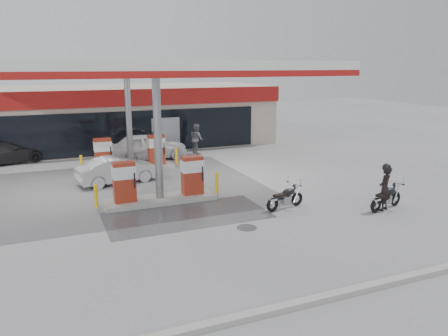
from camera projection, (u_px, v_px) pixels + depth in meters
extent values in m
plane|color=gray|center=(174.00, 217.00, 16.00)|extent=(90.00, 90.00, 0.00)
cube|color=#4C4C4F|center=(187.00, 215.00, 16.19)|extent=(6.00, 3.00, 0.00)
cylinder|color=#38383A|center=(247.00, 228.00, 14.96)|extent=(0.70, 0.70, 0.01)
cube|color=gray|center=(263.00, 313.00, 9.70)|extent=(28.00, 0.25, 0.15)
cube|color=beige|center=(107.00, 116.00, 29.89)|extent=(22.00, 8.00, 4.00)
cube|color=black|center=(117.00, 133.00, 26.41)|extent=(18.00, 0.10, 2.60)
cube|color=#A11513|center=(116.00, 98.00, 25.86)|extent=(22.00, 0.25, 1.00)
cube|color=navy|center=(225.00, 95.00, 28.45)|extent=(3.50, 0.12, 0.80)
cube|color=gray|center=(166.00, 135.00, 27.58)|extent=(1.80, 0.14, 2.20)
cube|color=silver|center=(139.00, 68.00, 19.26)|extent=(16.00, 10.00, 0.60)
cube|color=#A11513|center=(170.00, 75.00, 14.86)|extent=(16.00, 0.12, 0.24)
cube|color=#A11513|center=(120.00, 71.00, 23.74)|extent=(16.00, 0.12, 0.24)
cylinder|color=gray|center=(158.00, 139.00, 17.19)|extent=(0.32, 0.32, 5.00)
cylinder|color=gray|center=(129.00, 121.00, 22.58)|extent=(0.32, 0.32, 5.00)
cube|color=#9E9E99|center=(160.00, 200.00, 17.77)|extent=(4.50, 1.30, 0.18)
cube|color=maroon|center=(124.00, 182.00, 17.04)|extent=(0.85, 0.48, 1.60)
cube|color=maroon|center=(192.00, 175.00, 18.09)|extent=(0.85, 0.48, 1.60)
cube|color=silver|center=(124.00, 172.00, 16.95)|extent=(0.88, 0.52, 0.50)
cube|color=silver|center=(192.00, 166.00, 18.00)|extent=(0.88, 0.52, 0.50)
cylinder|color=yellow|center=(96.00, 196.00, 16.73)|extent=(0.14, 0.14, 0.90)
cylinder|color=yellow|center=(217.00, 183.00, 18.61)|extent=(0.14, 0.14, 0.90)
cube|color=#9E9E99|center=(131.00, 168.00, 23.16)|extent=(4.50, 1.30, 0.18)
cube|color=maroon|center=(103.00, 154.00, 22.42)|extent=(0.85, 0.48, 1.60)
cube|color=maroon|center=(156.00, 150.00, 23.48)|extent=(0.85, 0.48, 1.60)
cube|color=silver|center=(103.00, 146.00, 22.33)|extent=(0.88, 0.52, 0.50)
cube|color=silver|center=(156.00, 142.00, 23.38)|extent=(0.88, 0.52, 0.50)
cylinder|color=yellow|center=(81.00, 164.00, 22.11)|extent=(0.14, 0.14, 0.90)
cylinder|color=yellow|center=(176.00, 156.00, 23.99)|extent=(0.14, 0.14, 0.90)
torus|color=black|center=(395.00, 198.00, 17.23)|extent=(0.61, 0.30, 0.59)
torus|color=black|center=(376.00, 205.00, 16.40)|extent=(0.61, 0.30, 0.59)
cube|color=gray|center=(387.00, 200.00, 16.82)|extent=(0.44, 0.34, 0.30)
cube|color=black|center=(385.00, 198.00, 16.71)|extent=(0.88, 0.34, 0.08)
ellipsoid|color=black|center=(389.00, 191.00, 16.84)|extent=(0.62, 0.46, 0.28)
cube|color=black|center=(382.00, 195.00, 16.55)|extent=(0.59, 0.38, 0.10)
cylinder|color=silver|center=(394.00, 182.00, 16.95)|extent=(0.24, 0.73, 0.04)
sphere|color=silver|center=(396.00, 185.00, 17.05)|extent=(0.18, 0.18, 0.18)
cylinder|color=silver|center=(376.00, 204.00, 16.65)|extent=(0.87, 0.32, 0.08)
imported|color=black|center=(385.00, 188.00, 16.59)|extent=(0.75, 0.66, 1.73)
torus|color=black|center=(297.00, 199.00, 17.23)|extent=(0.57, 0.25, 0.56)
torus|color=black|center=(272.00, 205.00, 16.51)|extent=(0.57, 0.25, 0.56)
cube|color=gray|center=(286.00, 200.00, 16.87)|extent=(0.41, 0.30, 0.28)
cube|color=black|center=(283.00, 198.00, 16.77)|extent=(0.84, 0.27, 0.07)
ellipsoid|color=black|center=(289.00, 192.00, 16.88)|extent=(0.57, 0.40, 0.26)
cube|color=black|center=(280.00, 195.00, 16.63)|extent=(0.55, 0.33, 0.09)
cylinder|color=silver|center=(294.00, 184.00, 16.97)|extent=(0.19, 0.70, 0.03)
sphere|color=silver|center=(296.00, 186.00, 17.06)|extent=(0.17, 0.17, 0.17)
cylinder|color=silver|center=(274.00, 203.00, 16.74)|extent=(0.83, 0.25, 0.07)
imported|color=white|center=(148.00, 146.00, 25.51)|extent=(4.62, 1.98, 1.56)
imported|color=slate|center=(197.00, 139.00, 27.23)|extent=(0.83, 1.00, 1.88)
imported|color=#B5B9BE|center=(118.00, 170.00, 20.48)|extent=(3.98, 2.00, 1.25)
imported|color=black|center=(3.00, 152.00, 24.46)|extent=(5.00, 3.04, 1.35)
imported|color=black|center=(158.00, 139.00, 27.30)|extent=(1.08, 1.03, 1.80)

